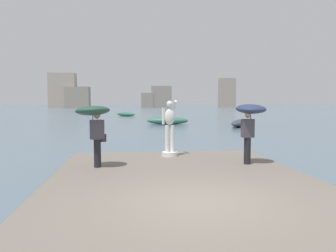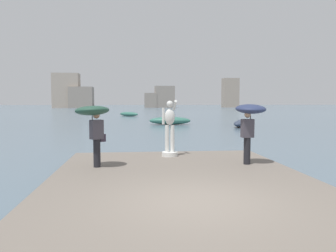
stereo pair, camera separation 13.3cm
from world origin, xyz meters
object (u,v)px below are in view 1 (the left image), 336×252
object	(u,v)px
onlooker_left	(94,118)
onlooker_right	(250,116)
boat_leftward	(168,121)
statue_white_figure	(170,132)
boat_far	(126,114)
boat_near	(241,123)

from	to	relation	value
onlooker_left	onlooker_right	size ratio (longest dim) A/B	0.98
onlooker_left	boat_leftward	world-z (taller)	onlooker_left
statue_white_figure	onlooker_right	size ratio (longest dim) A/B	1.06
onlooker_left	boat_leftward	xyz separation A→B (m)	(5.07, 25.05, -1.54)
statue_white_figure	boat_leftward	world-z (taller)	statue_white_figure
statue_white_figure	boat_leftward	bearing A→B (deg)	83.85
boat_leftward	boat_far	bearing A→B (deg)	102.44
boat_leftward	statue_white_figure	bearing A→B (deg)	-96.15
onlooker_right	boat_leftward	size ratio (longest dim) A/B	0.44
boat_near	boat_far	world-z (taller)	boat_far
onlooker_left	boat_far	bearing A→B (deg)	89.49
onlooker_right	boat_far	world-z (taller)	onlooker_right
statue_white_figure	onlooker_right	xyz separation A→B (m)	(2.43, -1.86, 0.66)
statue_white_figure	boat_far	xyz separation A→B (m)	(-2.16, 44.23, -0.96)
onlooker_left	boat_far	size ratio (longest dim) A/B	0.49
onlooker_right	boat_near	size ratio (longest dim) A/B	0.37
boat_near	statue_white_figure	bearing A→B (deg)	-115.42
boat_near	boat_leftward	world-z (taller)	boat_leftward
statue_white_figure	onlooker_left	xyz separation A→B (m)	(-2.58, -1.92, 0.64)
onlooker_right	boat_far	bearing A→B (deg)	95.69
boat_near	boat_leftward	size ratio (longest dim) A/B	1.19
onlooker_left	boat_near	world-z (taller)	onlooker_left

